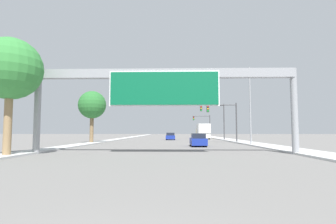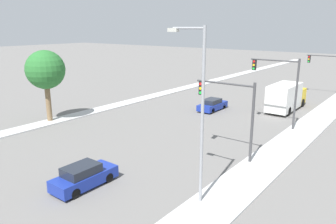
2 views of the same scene
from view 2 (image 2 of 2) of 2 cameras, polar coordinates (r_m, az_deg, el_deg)
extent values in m
cube|color=beige|center=(45.29, 26.60, 0.67)|extent=(3.00, 120.00, 0.15)
cube|color=beige|center=(53.71, 3.05, 4.20)|extent=(2.00, 120.00, 0.15)
cube|color=navy|center=(21.68, -14.31, -11.13)|extent=(1.72, 4.23, 0.75)
cube|color=#1E232D|center=(21.29, -14.88, -9.72)|extent=(1.51, 2.20, 0.57)
cylinder|color=black|center=(23.04, -12.87, -10.07)|extent=(0.22, 0.64, 0.64)
cylinder|color=black|center=(22.00, -10.32, -11.17)|extent=(0.22, 0.64, 0.64)
cylinder|color=black|center=(21.66, -18.31, -12.14)|extent=(0.22, 0.64, 0.64)
cylinder|color=black|center=(20.55, -15.87, -13.47)|extent=(0.22, 0.64, 0.64)
cube|color=navy|center=(39.88, 7.75, 1.07)|extent=(1.80, 4.39, 0.70)
cube|color=#1E232D|center=(39.56, 7.62, 1.88)|extent=(1.59, 2.29, 0.54)
cylinder|color=black|center=(41.46, 7.74, 1.30)|extent=(0.22, 0.64, 0.64)
cylinder|color=black|center=(40.72, 9.67, 0.97)|extent=(0.22, 0.64, 0.64)
cylinder|color=black|center=(39.19, 5.74, 0.57)|extent=(0.22, 0.64, 0.64)
cylinder|color=black|center=(38.40, 7.74, 0.22)|extent=(0.22, 0.64, 0.64)
cube|color=yellow|center=(44.78, 21.13, 2.67)|extent=(2.29, 2.24, 1.93)
cube|color=silver|center=(40.92, 19.56, 2.50)|extent=(2.49, 5.76, 2.98)
cylinder|color=black|center=(45.14, 19.67, 1.89)|extent=(0.28, 1.00, 1.00)
cylinder|color=black|center=(44.54, 22.35, 1.48)|extent=(0.28, 1.00, 1.00)
cylinder|color=black|center=(40.21, 17.26, 0.60)|extent=(0.28, 1.00, 1.00)
cylinder|color=black|center=(39.54, 20.24, 0.12)|extent=(0.28, 1.00, 1.00)
cylinder|color=#3D3D3F|center=(24.27, 14.45, -2.08)|extent=(0.20, 0.20, 6.04)
cylinder|color=#3D3D3F|center=(24.64, 9.81, 4.93)|extent=(4.72, 0.14, 0.14)
cube|color=black|center=(25.70, 5.85, 4.17)|extent=(0.35, 0.28, 1.05)
cylinder|color=red|center=(25.51, 5.68, 4.89)|extent=(0.22, 0.04, 0.22)
cylinder|color=yellow|center=(25.57, 5.66, 4.12)|extent=(0.22, 0.04, 0.22)
cylinder|color=green|center=(25.64, 5.64, 3.35)|extent=(0.22, 0.04, 0.22)
cylinder|color=#3D3D3F|center=(33.36, 21.39, 2.69)|extent=(0.20, 0.20, 6.95)
cylinder|color=#3D3D3F|center=(33.63, 18.01, 8.56)|extent=(4.73, 0.14, 0.14)
cube|color=black|center=(34.40, 14.81, 7.94)|extent=(0.35, 0.28, 1.05)
cylinder|color=red|center=(34.22, 14.74, 8.50)|extent=(0.22, 0.04, 0.22)
cylinder|color=yellow|center=(34.26, 14.71, 7.92)|extent=(0.22, 0.04, 0.22)
cylinder|color=green|center=(34.30, 14.67, 7.34)|extent=(0.22, 0.04, 0.22)
cylinder|color=#3D3D3F|center=(52.89, 25.51, 8.83)|extent=(4.70, 0.14, 0.14)
cube|color=black|center=(53.39, 23.36, 8.47)|extent=(0.35, 0.28, 1.05)
cylinder|color=red|center=(53.21, 23.36, 8.83)|extent=(0.22, 0.04, 0.22)
cylinder|color=yellow|center=(53.24, 23.32, 8.46)|extent=(0.22, 0.04, 0.22)
cylinder|color=green|center=(53.27, 23.28, 8.09)|extent=(0.22, 0.04, 0.22)
cylinder|color=brown|center=(36.38, -20.19, 2.60)|extent=(0.54, 0.54, 5.55)
sphere|color=#286B2D|center=(35.95, -20.58, 6.92)|extent=(3.98, 3.98, 3.98)
cylinder|color=gray|center=(17.65, 5.98, -1.44)|extent=(0.18, 0.18, 9.89)
cylinder|color=gray|center=(17.50, 3.59, 14.38)|extent=(1.96, 0.12, 0.12)
cube|color=#B2B2A8|center=(18.07, 0.93, 14.10)|extent=(0.60, 0.28, 0.20)
camera|label=1|loc=(27.42, -93.01, -18.48)|focal=28.00mm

